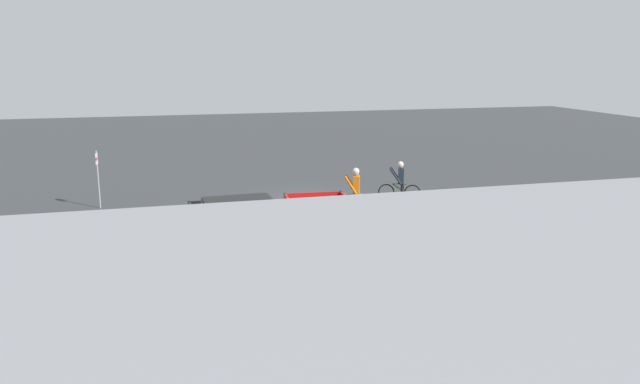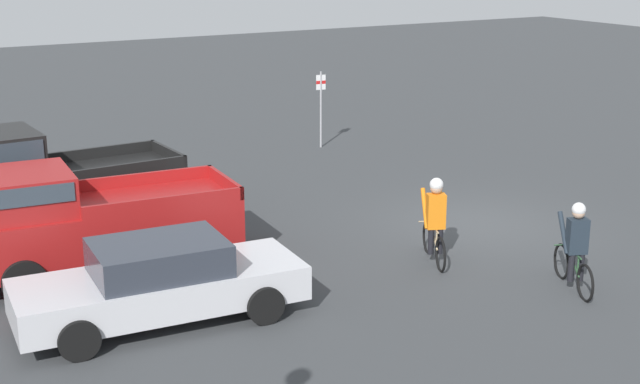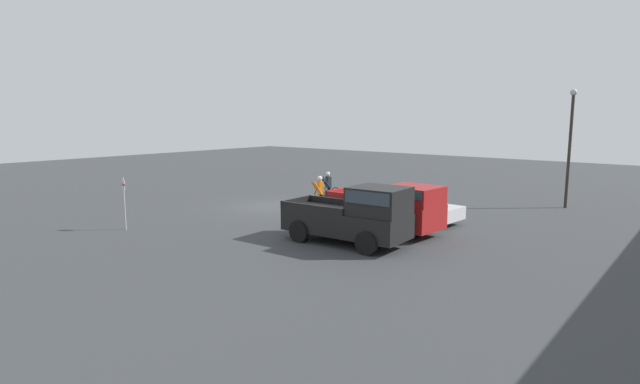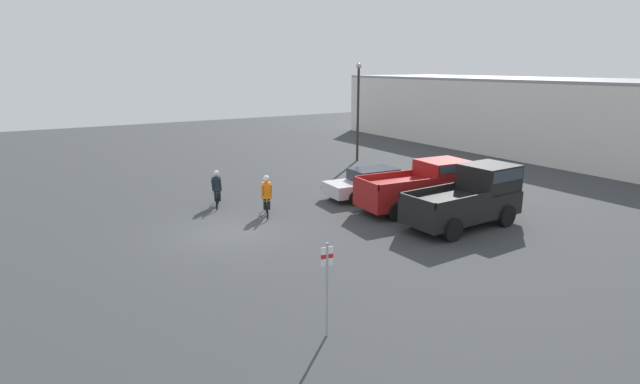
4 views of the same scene
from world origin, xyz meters
name	(u,v)px [view 4 (image 4 of 4)]	position (x,y,z in m)	size (l,w,h in m)	color
ground_plane	(229,233)	(0.00, 0.00, 0.00)	(80.00, 80.00, 0.00)	#383A3D
warehouse_building	(625,123)	(0.00, 27.06, 2.67)	(47.29, 10.11, 5.34)	silver
sedan_0	(373,183)	(-1.50, 8.03, 0.71)	(2.15, 4.90, 1.41)	silver
pickup_truck_0	(422,185)	(1.33, 8.58, 1.10)	(2.47, 5.27, 2.13)	maroon
pickup_truck_1	(471,196)	(4.07, 8.69, 1.22)	(2.33, 5.13, 2.37)	black
cyclist_0	(267,194)	(-1.48, 2.31, 0.90)	(1.63, 0.73, 1.75)	black
cyclist_1	(217,188)	(-3.90, 0.97, 0.84)	(1.67, 0.75, 1.68)	black
fire_lane_sign	(327,281)	(8.34, -0.76, 1.41)	(0.07, 0.30, 2.34)	#9E9EA3
lamppost	(358,104)	(-9.79, 12.95, 3.78)	(0.36, 0.36, 6.41)	#2D2823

